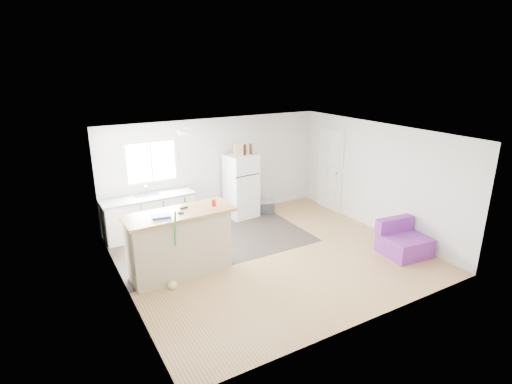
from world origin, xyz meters
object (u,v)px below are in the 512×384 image
Objects in this scene: kitchen_cabinets at (150,215)px; refrigerator at (241,186)px; cardboard_box at (238,149)px; cooler at (265,206)px; purple_seat at (403,242)px; peninsula at (180,243)px; cleaner_jug at (224,259)px; bottle_right at (251,149)px; bottle_left at (245,150)px; blue_tray at (161,216)px; red_cup at (214,203)px; mop at (173,275)px.

kitchen_cabinets is 1.29× the size of refrigerator.
cooler is at bearing -6.40° from cardboard_box.
purple_seat is (4.05, -3.43, -0.20)m from kitchen_cabinets.
peninsula reaches higher than cleaner_jug.
bottle_right is (1.71, 2.02, 1.53)m from cleaner_jug.
bottle_left reaches higher than refrigerator.
refrigerator reaches higher than blue_tray.
bottle_left is (1.67, 1.91, 0.44)m from red_cup.
cooler is at bearing 40.08° from red_cup.
purple_seat is 3.61× the size of bottle_right.
cleaner_jug is at bearing 164.16° from purple_seat.
peninsula is at bearing 60.70° from mop.
cardboard_box reaches higher than mop.
kitchen_cabinets is at bearing 123.79° from cleaner_jug.
bottle_left is (0.08, -0.05, 0.90)m from refrigerator.
refrigerator reaches higher than cleaner_jug.
bottle_right is at bearing -172.87° from cooler.
bottle_right is at bearing -19.58° from refrigerator.
cooler is 3.83m from blue_tray.
bottle_left reaches higher than peninsula.
cardboard_box reaches higher than bottle_right.
mop is at bearing -140.43° from bottle_right.
red_cup is 2.68m from bottle_right.
cardboard_box reaches higher than refrigerator.
refrigerator is 2.88× the size of cooler.
bottle_left is at bearing -37.15° from refrigerator.
peninsula is at bearing -142.89° from bottle_right.
cardboard_box is (2.18, 1.90, 1.10)m from peninsula.
mop is (-0.29, -2.38, -0.22)m from kitchen_cabinets.
blue_tray is (-0.98, -0.06, -0.04)m from red_cup.
purple_seat is 3.61× the size of bottle_left.
mop is 5.58× the size of bottle_left.
purple_seat is at bearing -21.60° from peninsula.
cleaner_jug is at bearing -11.21° from peninsula.
refrigerator is at bearing -2.02° from kitchen_cabinets.
bottle_right reaches higher than red_cup.
cleaner_jug is 2.55× the size of red_cup.
cleaner_jug is (0.78, -2.11, -0.32)m from kitchen_cabinets.
bottle_left is at bearing 46.27° from mop.
cardboard_box is at bearing 39.14° from peninsula.
bottle_right reaches higher than mop.
bottle_right is at bearing 63.34° from cleaner_jug.
purple_seat reaches higher than cleaner_jug.
refrigerator is 1.71× the size of purple_seat.
cooler is 0.59× the size of purple_seat.
refrigerator is (2.25, -0.03, 0.32)m from kitchen_cabinets.
cooler is 2.14× the size of bottle_right.
refrigerator is 2.57m from red_cup.
cooler is (0.59, -0.13, -0.59)m from refrigerator.
blue_tray is at bearing -100.19° from kitchen_cabinets.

